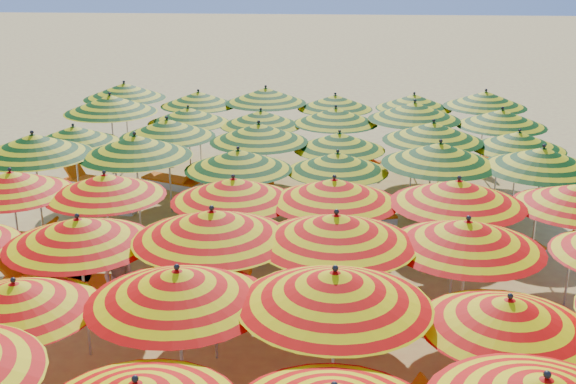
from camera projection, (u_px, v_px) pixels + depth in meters
The scene contains 57 objects.
ground at pixel (286, 273), 14.91m from camera, with size 120.00×120.00×0.00m, color #E4C465.
umbrella_7 at pixel (15, 297), 9.45m from camera, with size 2.30×2.30×2.33m.
umbrella_8 at pixel (178, 286), 9.29m from camera, with size 2.67×2.67×2.56m.
umbrella_9 at pixel (335, 288), 9.04m from camera, with size 2.96×2.96×2.65m.
umbrella_10 at pixel (508, 314), 8.97m from camera, with size 2.85×2.85×2.35m.
umbrella_13 at pixel (79, 231), 11.22m from camera, with size 2.59×2.59×2.50m.
umbrella_14 at pixel (212, 225), 11.08m from camera, with size 3.24×3.24×2.66m.
umbrella_15 at pixel (336, 229), 10.96m from camera, with size 2.69×2.69×2.65m.
umbrella_16 at pixel (467, 234), 10.99m from camera, with size 2.51×2.51×2.54m.
umbrella_18 at pixel (11, 182), 13.69m from camera, with size 2.99×2.99×2.45m.
umbrella_19 at pixel (105, 185), 13.60m from camera, with size 3.04×3.04×2.42m.
umbrella_20 at pixel (233, 190), 13.22m from camera, with size 2.99×2.99×2.47m.
umbrella_21 at pixel (334, 191), 13.03m from camera, with size 3.07×3.07×2.52m.
umbrella_22 at pixel (458, 192), 12.79m from camera, with size 2.66×2.66×2.57m.
umbrella_24 at pixel (33, 145), 15.50m from camera, with size 3.16×3.16×2.68m.
umbrella_25 at pixel (135, 146), 15.60m from camera, with size 2.54×2.54×2.63m.
umbrella_26 at pixel (238, 160), 15.21m from camera, with size 2.55×2.55×2.43m.
umbrella_27 at pixel (337, 162), 15.35m from camera, with size 2.70×2.70×2.32m.
umbrella_28 at pixel (440, 153), 15.12m from camera, with size 3.17×3.17×2.59m.
umbrella_29 at pixel (543, 159), 14.77m from camera, with size 2.78×2.78×2.59m.
umbrella_30 at pixel (74, 134), 17.66m from camera, with size 2.90×2.90×2.31m.
umbrella_31 at pixel (167, 128), 17.62m from camera, with size 3.07×3.07×2.49m.
umbrella_32 at pixel (259, 133), 17.15m from camera, with size 2.93×2.93×2.50m.
umbrella_33 at pixel (339, 141), 17.03m from camera, with size 2.90×2.90×2.32m.
umbrella_34 at pixel (433, 132), 17.10m from camera, with size 2.58×2.58×2.54m.
umbrella_35 at pixel (519, 140), 16.97m from camera, with size 2.26×2.26×2.35m.
umbrella_36 at pixel (110, 104), 19.53m from camera, with size 3.14×3.14×2.68m.
umbrella_37 at pixel (188, 115), 19.54m from camera, with size 2.66×2.66×2.35m.
umbrella_38 at pixel (261, 118), 19.23m from camera, with size 2.82×2.82×2.34m.
umbrella_39 at pixel (336, 116), 19.22m from camera, with size 2.28×2.28×2.41m.
umbrella_40 at pixel (414, 111), 19.02m from camera, with size 3.22×3.22×2.60m.
umbrella_41 at pixel (502, 118), 18.71m from camera, with size 2.34×2.34×2.48m.
umbrella_42 at pixel (124, 91), 21.61m from camera, with size 2.55×2.55×2.61m.
umbrella_43 at pixel (199, 99), 21.41m from camera, with size 2.93×2.93×2.40m.
umbrella_44 at pixel (266, 95), 21.25m from camera, with size 3.16×3.16×2.54m.
umbrella_45 at pixel (335, 102), 21.18m from camera, with size 2.55×2.55×2.35m.
umbrella_46 at pixel (414, 101), 21.13m from camera, with size 2.63×2.63×2.37m.
umbrella_47 at pixel (485, 99), 20.79m from camera, with size 3.13×3.13×2.53m.
lounger_8 at pixel (46, 281), 14.19m from camera, with size 1.79×0.81×0.69m.
lounger_9 at pixel (80, 284), 14.07m from camera, with size 1.73×0.58×0.69m.
lounger_10 at pixel (209, 291), 13.78m from camera, with size 1.78×0.76×0.69m.
lounger_11 at pixel (359, 295), 13.62m from camera, with size 1.82×1.17×0.69m.
lounger_12 at pixel (21, 241), 16.15m from camera, with size 1.78×0.75×0.69m.
lounger_13 at pixel (502, 251), 15.59m from camera, with size 1.83×1.12×0.69m.
lounger_14 at pixel (106, 205), 18.36m from camera, with size 1.77×0.70×0.69m.
lounger_15 at pixel (239, 214), 17.76m from camera, with size 1.77×0.69×0.69m.
lounger_16 at pixel (358, 219), 17.42m from camera, with size 1.83×1.03×0.69m.
lounger_17 at pixel (451, 211), 17.95m from camera, with size 1.78×0.75×0.69m.
lounger_18 at pixel (94, 183), 20.12m from camera, with size 1.83×1.12×0.69m.
lounger_19 at pixel (173, 182), 20.17m from camera, with size 1.82×1.23×0.69m.
lounger_20 at pixel (240, 185), 19.89m from camera, with size 1.83×1.10×0.69m.
lounger_21 at pixel (147, 158), 22.49m from camera, with size 1.78×0.76×0.69m.
lounger_22 at pixel (353, 163), 21.90m from camera, with size 1.82×1.17×0.69m.
lounger_23 at pixel (431, 166), 21.63m from camera, with size 1.79×0.81×0.69m.
lounger_24 at pixel (462, 168), 21.44m from camera, with size 1.76×0.68×0.69m.
beachgoer_b at pixel (119, 279), 13.12m from camera, with size 0.65×0.50×1.33m, color tan.
beachgoer_a at pixel (261, 208), 16.56m from camera, with size 0.52×0.34×1.42m, color tan.
Camera 1 is at (1.01, -13.53, 6.40)m, focal length 45.00 mm.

